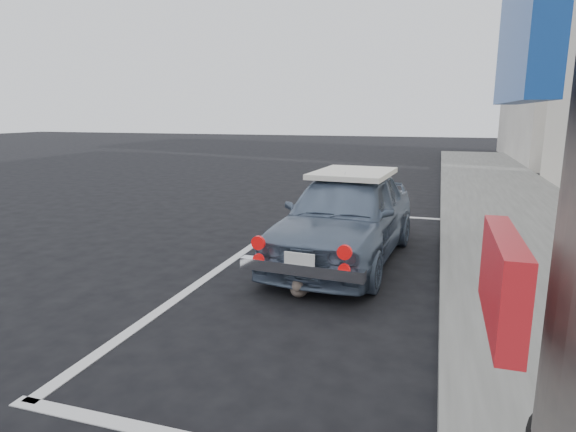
{
  "coord_description": "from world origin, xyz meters",
  "views": [
    {
      "loc": [
        1.7,
        -2.79,
        1.96
      ],
      "look_at": [
        0.01,
        2.6,
        0.75
      ],
      "focal_mm": 30.0,
      "sensor_mm": 36.0,
      "label": 1
    }
  ],
  "objects": [
    {
      "name": "pline_front",
      "position": [
        0.5,
        6.5,
        0.0
      ],
      "size": [
        3.0,
        0.12,
        0.01
      ],
      "primitive_type": "cube",
      "color": "silver",
      "rests_on": "ground"
    },
    {
      "name": "pline_side",
      "position": [
        -0.9,
        3.0,
        0.0
      ],
      "size": [
        0.12,
        7.0,
        0.01
      ],
      "primitive_type": "cube",
      "color": "silver",
      "rests_on": "ground"
    },
    {
      "name": "cat",
      "position": [
        0.34,
        1.97,
        0.11
      ],
      "size": [
        0.24,
        0.47,
        0.25
      ],
      "rotation": [
        0.0,
        0.0,
        0.13
      ],
      "color": "#62574B",
      "rests_on": "ground"
    },
    {
      "name": "ground",
      "position": [
        0.0,
        0.0,
        0.0
      ],
      "size": [
        80.0,
        80.0,
        0.0
      ],
      "primitive_type": "plane",
      "color": "black",
      "rests_on": "ground"
    },
    {
      "name": "retro_coupe",
      "position": [
        0.55,
        3.5,
        0.61
      ],
      "size": [
        1.71,
        3.65,
        1.21
      ],
      "rotation": [
        0.0,
        0.0,
        -0.08
      ],
      "color": "slate",
      "rests_on": "ground"
    },
    {
      "name": "building_far",
      "position": [
        6.35,
        20.0,
        4.0
      ],
      "size": [
        3.5,
        10.0,
        8.0
      ],
      "primitive_type": "cube",
      "color": "#B4ACA3",
      "rests_on": "ground"
    }
  ]
}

